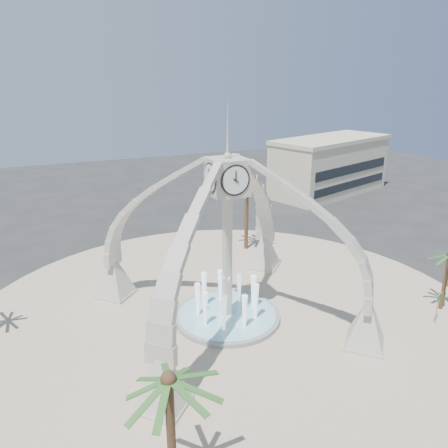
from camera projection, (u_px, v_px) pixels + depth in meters
name	position (u px, v px, depth m)	size (l,w,h in m)	color
ground	(227.00, 319.00, 33.24)	(140.00, 140.00, 0.00)	#282828
plaza	(227.00, 318.00, 33.23)	(40.00, 40.00, 0.06)	tan
clock_tower	(227.00, 239.00, 31.14)	(17.94, 17.94, 16.30)	beige
fountain	(227.00, 315.00, 33.14)	(8.00, 8.00, 3.62)	#99999B
building_ne	(330.00, 165.00, 67.53)	(21.87, 14.17, 8.60)	#C0B696
palm_north	(247.00, 187.00, 44.39)	(4.47, 4.47, 7.68)	brown
palm_south	(168.00, 381.00, 17.21)	(4.56, 4.56, 7.02)	brown
street_sign	(438.00, 302.00, 31.95)	(0.90, 0.36, 2.59)	slate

